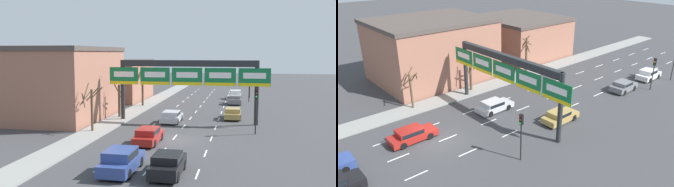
# 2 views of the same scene
# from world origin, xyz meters

# --- Properties ---
(ground_plane) EXTENTS (220.00, 220.00, 0.00)m
(ground_plane) POSITION_xyz_m (0.00, 0.00, 0.00)
(ground_plane) COLOR #3D3D3F
(sidewalk_left) EXTENTS (2.80, 110.00, 0.15)m
(sidewalk_left) POSITION_xyz_m (-8.00, 0.00, 0.07)
(sidewalk_left) COLOR gray
(sidewalk_left) RESTS_ON ground_plane
(lane_dashes) EXTENTS (6.72, 67.00, 0.01)m
(lane_dashes) POSITION_xyz_m (-0.00, 13.50, 0.01)
(lane_dashes) COLOR white
(lane_dashes) RESTS_ON ground_plane
(sign_gantry) EXTENTS (17.57, 0.70, 6.85)m
(sign_gantry) POSITION_xyz_m (-0.00, 8.31, 5.41)
(sign_gantry) COLOR #232628
(sign_gantry) RESTS_ON ground_plane
(building_near) EXTENTS (12.70, 15.22, 8.34)m
(building_near) POSITION_xyz_m (-16.03, 8.68, 4.18)
(building_near) COLOR #9E6651
(building_near) RESTS_ON ground_plane
(building_far) EXTENTS (14.15, 12.88, 6.55)m
(building_far) POSITION_xyz_m (-16.74, 26.24, 3.29)
(building_far) COLOR #9E6651
(building_far) RESTS_ON ground_plane
(car_blue) EXTENTS (1.96, 4.53, 1.55)m
(car_blue) POSITION_xyz_m (-1.55, -9.58, 0.82)
(car_blue) COLOR navy
(car_blue) RESTS_ON ground_plane
(car_gold) EXTENTS (1.85, 4.15, 1.28)m
(car_gold) POSITION_xyz_m (4.86, 11.62, 0.69)
(car_gold) COLOR #A88947
(car_gold) RESTS_ON ground_plane
(car_black) EXTENTS (1.82, 4.12, 1.44)m
(car_black) POSITION_xyz_m (1.49, -9.57, 0.77)
(car_black) COLOR black
(car_black) RESTS_ON ground_plane
(car_grey) EXTENTS (1.91, 3.91, 1.34)m
(car_grey) POSITION_xyz_m (4.73, 24.30, 0.72)
(car_grey) COLOR slate
(car_grey) RESTS_ON ground_plane
(car_white) EXTENTS (1.85, 4.13, 1.47)m
(car_white) POSITION_xyz_m (4.73, 30.92, 0.78)
(car_white) COLOR silver
(car_white) RESTS_ON ground_plane
(car_silver) EXTENTS (1.92, 4.29, 1.26)m
(car_silver) POSITION_xyz_m (-1.70, 8.08, 0.68)
(car_silver) COLOR #B7B7BC
(car_silver) RESTS_ON ground_plane
(car_red) EXTENTS (1.80, 4.50, 1.35)m
(car_red) POSITION_xyz_m (-1.77, -1.81, 0.72)
(car_red) COLOR maroon
(car_red) RESTS_ON ground_plane
(traffic_light_near_gantry) EXTENTS (0.30, 0.35, 4.24)m
(traffic_light_near_gantry) POSITION_xyz_m (6.85, 27.37, 3.05)
(traffic_light_near_gantry) COLOR black
(traffic_light_near_gantry) RESTS_ON ground_plane
(traffic_light_mid_block) EXTENTS (0.30, 0.35, 4.85)m
(traffic_light_mid_block) POSITION_xyz_m (7.03, 32.93, 3.45)
(traffic_light_mid_block) COLOR black
(traffic_light_mid_block) RESTS_ON ground_plane
(traffic_light_far_end) EXTENTS (0.30, 0.35, 4.33)m
(traffic_light_far_end) POSITION_xyz_m (7.21, 3.69, 3.11)
(traffic_light_far_end) COLOR black
(traffic_light_far_end) RESTS_ON ground_plane
(tree_bare_closest) EXTENTS (1.43, 1.42, 3.97)m
(tree_bare_closest) POSITION_xyz_m (-8.21, 9.70, 2.33)
(tree_bare_closest) COLOR brown
(tree_bare_closest) RESTS_ON sidewalk_left
(tree_bare_second) EXTENTS (1.86, 1.85, 5.51)m
(tree_bare_second) POSITION_xyz_m (-8.15, 19.43, 3.21)
(tree_bare_second) COLOR brown
(tree_bare_second) RESTS_ON sidewalk_left
(tree_bare_third) EXTENTS (2.19, 2.19, 4.58)m
(tree_bare_third) POSITION_xyz_m (-8.37, 1.59, 2.61)
(tree_bare_third) COLOR brown
(tree_bare_third) RESTS_ON sidewalk_left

